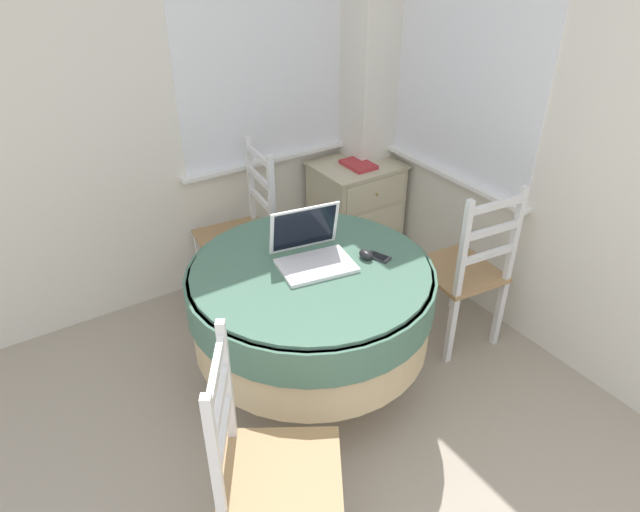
% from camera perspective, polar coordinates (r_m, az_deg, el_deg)
% --- Properties ---
extents(corner_room_shell, '(4.28, 4.69, 2.55)m').
position_cam_1_polar(corner_room_shell, '(2.70, 4.25, 12.62)').
color(corner_room_shell, white).
rests_on(corner_room_shell, ground_plane).
extents(round_dining_table, '(1.17, 1.17, 0.72)m').
position_cam_1_polar(round_dining_table, '(2.75, -0.92, -4.26)').
color(round_dining_table, '#4C3D2D').
rests_on(round_dining_table, ground_plane).
extents(laptop, '(0.39, 0.35, 0.25)m').
position_cam_1_polar(laptop, '(2.66, -0.81, 0.40)').
color(laptop, white).
rests_on(laptop, round_dining_table).
extents(computer_mouse, '(0.05, 0.08, 0.04)m').
position_cam_1_polar(computer_mouse, '(2.72, 4.60, 0.14)').
color(computer_mouse, black).
rests_on(computer_mouse, round_dining_table).
extents(cell_phone, '(0.09, 0.13, 0.01)m').
position_cam_1_polar(cell_phone, '(2.73, 5.86, -0.08)').
color(cell_phone, '#2D2D33').
rests_on(cell_phone, round_dining_table).
extents(dining_chair_near_back_window, '(0.47, 0.43, 0.99)m').
position_cam_1_polar(dining_chair_near_back_window, '(3.50, -7.81, 2.35)').
color(dining_chair_near_back_window, '#A87F51').
rests_on(dining_chair_near_back_window, ground_plane).
extents(dining_chair_near_right_window, '(0.43, 0.47, 0.99)m').
position_cam_1_polar(dining_chair_near_right_window, '(3.20, 14.30, -1.53)').
color(dining_chair_near_right_window, '#A87F51').
rests_on(dining_chair_near_right_window, ground_plane).
extents(dining_chair_camera_near, '(0.57, 0.55, 0.99)m').
position_cam_1_polar(dining_chair_camera_near, '(2.17, -5.33, -20.37)').
color(dining_chair_camera_near, '#A87F51').
rests_on(dining_chair_camera_near, ground_plane).
extents(corner_cabinet, '(0.55, 0.47, 0.70)m').
position_cam_1_polar(corner_cabinet, '(3.96, 3.53, 4.52)').
color(corner_cabinet, beige).
rests_on(corner_cabinet, ground_plane).
extents(book_on_cabinet, '(0.16, 0.23, 0.02)m').
position_cam_1_polar(book_on_cabinet, '(3.78, 3.87, 9.12)').
color(book_on_cabinet, '#BC3338').
rests_on(book_on_cabinet, corner_cabinet).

